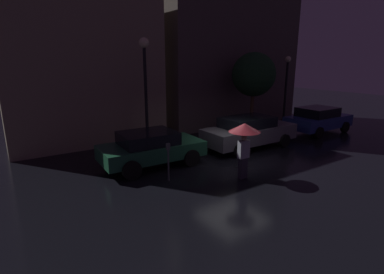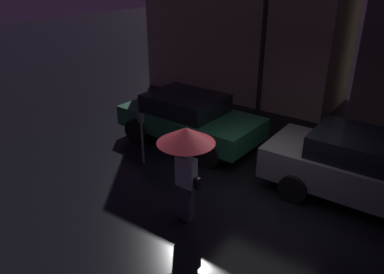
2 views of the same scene
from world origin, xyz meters
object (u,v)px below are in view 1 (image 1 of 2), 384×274
Objects in this scene: parked_car_green at (151,148)px; parked_car_grey at (249,131)px; street_lamp_near at (145,72)px; pedestrian_with_umbrella at (244,134)px; parked_car_blue at (318,119)px; street_lamp_far at (286,81)px; parking_meter at (168,158)px.

parked_car_grey is (4.95, -0.24, 0.04)m from parked_car_green.
street_lamp_near is (0.96, 2.36, 2.76)m from parked_car_green.
pedestrian_with_umbrella is 0.40× the size of street_lamp_near.
parked_car_blue is at bearing 0.89° from parked_car_green.
street_lamp_far is at bearing 90.53° from parked_car_blue.
parking_meter is (-5.14, -1.47, 0.05)m from parked_car_grey.
street_lamp_far reaches higher than pedestrian_with_umbrella.
parked_car_grey reaches higher than parked_car_green.
parked_car_grey is 0.94× the size of street_lamp_near.
parked_car_green is 0.81× the size of street_lamp_near.
parking_meter is (-10.58, -1.57, 0.07)m from parked_car_blue.
parking_meter is at bearing -164.30° from parked_car_grey.
pedestrian_with_umbrella is (2.10, -2.93, 0.86)m from parked_car_green.
pedestrian_with_umbrella is (-2.86, -2.69, 0.82)m from parked_car_grey.
parking_meter is at bearing -159.35° from street_lamp_far.
parked_car_blue reaches higher than parked_car_green.
parked_car_blue is 2.98× the size of parking_meter.
street_lamp_near is at bearing 69.59° from parked_car_green.
pedestrian_with_umbrella is 2.70m from parking_meter.
parked_car_grey is at bearing -155.20° from street_lamp_far.
parked_car_blue is (10.40, -0.14, 0.01)m from parked_car_green.
pedestrian_with_umbrella is at bearing -77.82° from street_lamp_near.
parked_car_green is 10.82m from street_lamp_far.
parked_car_green is at bearing -51.84° from pedestrian_with_umbrella.
parked_car_green is 1.72m from parking_meter.
street_lamp_far is (10.56, 3.98, 1.95)m from parking_meter.
pedestrian_with_umbrella reaches higher than parking_meter.
pedestrian_with_umbrella reaches higher than parked_car_blue.
street_lamp_far is (5.43, 2.51, 2.00)m from parked_car_grey.
parked_car_grey is 4.01m from pedestrian_with_umbrella.
parked_car_grey is 1.10× the size of street_lamp_far.
parking_meter is at bearing -105.64° from street_lamp_near.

